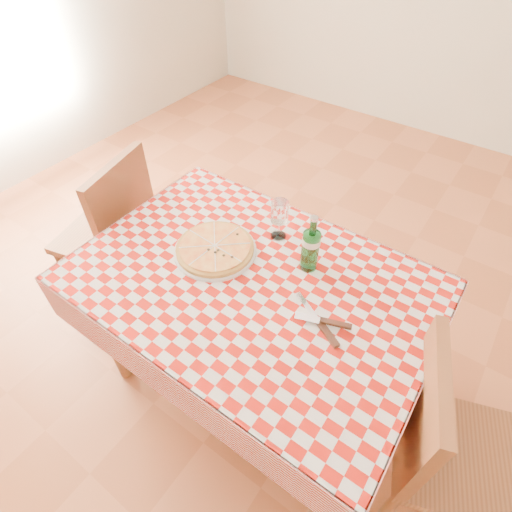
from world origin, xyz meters
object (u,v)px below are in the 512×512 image
(chair_near, at_px, (438,439))
(water_bottle, at_px, (311,243))
(dining_table, at_px, (251,296))
(chair_far, at_px, (114,228))
(pizza_plate, at_px, (215,248))
(wine_glass, at_px, (279,220))

(chair_near, height_order, water_bottle, water_bottle)
(dining_table, distance_m, chair_far, 0.90)
(pizza_plate, bearing_deg, chair_near, -3.96)
(dining_table, height_order, pizza_plate, pizza_plate)
(chair_far, bearing_deg, pizza_plate, 165.25)
(water_bottle, bearing_deg, wine_glass, 156.86)
(dining_table, relative_size, wine_glass, 6.99)
(chair_near, xyz_separation_m, water_bottle, (-0.64, 0.21, 0.37))
(dining_table, xyz_separation_m, pizza_plate, (-0.20, 0.04, 0.12))
(chair_far, distance_m, pizza_plate, 0.73)
(pizza_plate, height_order, wine_glass, wine_glass)
(pizza_plate, bearing_deg, dining_table, -10.51)
(chair_far, relative_size, pizza_plate, 2.85)
(dining_table, bearing_deg, chair_far, 176.94)
(dining_table, relative_size, chair_near, 1.36)
(chair_near, bearing_deg, water_bottle, 143.13)
(chair_near, distance_m, water_bottle, 0.77)
(chair_far, bearing_deg, dining_table, 163.08)
(wine_glass, bearing_deg, pizza_plate, -125.00)
(dining_table, xyz_separation_m, wine_glass, (-0.05, 0.25, 0.18))
(wine_glass, bearing_deg, chair_far, -166.18)
(water_bottle, relative_size, wine_glass, 1.40)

